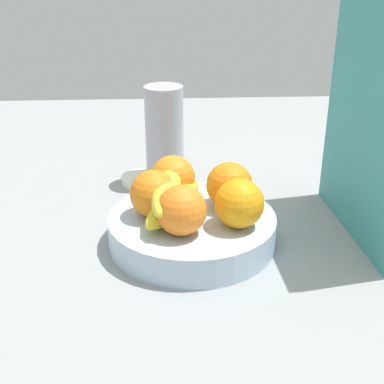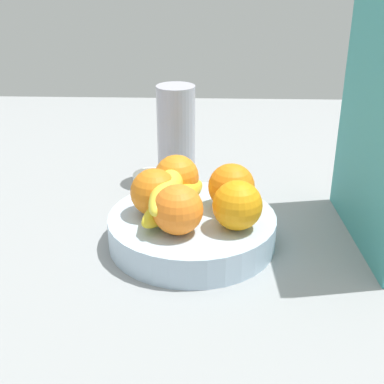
{
  "view_description": "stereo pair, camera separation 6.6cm",
  "coord_description": "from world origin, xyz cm",
  "px_view_note": "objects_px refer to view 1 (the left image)",
  "views": [
    {
      "loc": [
        69.14,
        -2.93,
        41.67
      ],
      "look_at": [
        -1.8,
        1.01,
        8.72
      ],
      "focal_mm": 48.78,
      "sensor_mm": 36.0,
      "label": 1
    },
    {
      "loc": [
        69.2,
        3.69,
        41.67
      ],
      "look_at": [
        -1.8,
        1.01,
        8.72
      ],
      "focal_mm": 48.78,
      "sensor_mm": 36.0,
      "label": 2
    }
  ],
  "objects_px": {
    "orange_back_left": "(154,194)",
    "jar_lid": "(141,180)",
    "fruit_bowl": "(192,229)",
    "orange_center": "(173,178)",
    "banana_bunch": "(170,196)",
    "orange_front_left": "(239,203)",
    "orange_front_right": "(229,185)",
    "cutting_board": "(367,125)",
    "orange_back_right": "(181,210)",
    "thermos_tumbler": "(165,136)"
  },
  "relations": [
    {
      "from": "cutting_board",
      "to": "thermos_tumbler",
      "type": "distance_m",
      "value": 0.38
    },
    {
      "from": "fruit_bowl",
      "to": "orange_center",
      "type": "distance_m",
      "value": 0.09
    },
    {
      "from": "orange_center",
      "to": "orange_back_left",
      "type": "height_order",
      "value": "same"
    },
    {
      "from": "orange_back_left",
      "to": "orange_back_right",
      "type": "relative_size",
      "value": 1.0
    },
    {
      "from": "orange_front_left",
      "to": "thermos_tumbler",
      "type": "bearing_deg",
      "value": -158.84
    },
    {
      "from": "orange_back_right",
      "to": "banana_bunch",
      "type": "xyz_separation_m",
      "value": [
        -0.06,
        -0.01,
        -0.01
      ]
    },
    {
      "from": "orange_back_left",
      "to": "banana_bunch",
      "type": "bearing_deg",
      "value": 90.49
    },
    {
      "from": "orange_front_right",
      "to": "thermos_tumbler",
      "type": "distance_m",
      "value": 0.23
    },
    {
      "from": "fruit_bowl",
      "to": "cutting_board",
      "type": "bearing_deg",
      "value": 95.5
    },
    {
      "from": "fruit_bowl",
      "to": "cutting_board",
      "type": "distance_m",
      "value": 0.31
    },
    {
      "from": "banana_bunch",
      "to": "cutting_board",
      "type": "relative_size",
      "value": 0.48
    },
    {
      "from": "orange_front_left",
      "to": "jar_lid",
      "type": "bearing_deg",
      "value": -150.17
    },
    {
      "from": "cutting_board",
      "to": "orange_front_left",
      "type": "bearing_deg",
      "value": -75.81
    },
    {
      "from": "fruit_bowl",
      "to": "orange_front_right",
      "type": "bearing_deg",
      "value": 116.16
    },
    {
      "from": "cutting_board",
      "to": "orange_back_left",
      "type": "bearing_deg",
      "value": -89.32
    },
    {
      "from": "banana_bunch",
      "to": "thermos_tumbler",
      "type": "xyz_separation_m",
      "value": [
        -0.23,
        -0.01,
        0.02
      ]
    },
    {
      "from": "orange_front_left",
      "to": "orange_front_right",
      "type": "distance_m",
      "value": 0.07
    },
    {
      "from": "banana_bunch",
      "to": "fruit_bowl",
      "type": "bearing_deg",
      "value": 81.17
    },
    {
      "from": "orange_center",
      "to": "orange_back_left",
      "type": "distance_m",
      "value": 0.07
    },
    {
      "from": "orange_front_right",
      "to": "orange_center",
      "type": "height_order",
      "value": "same"
    },
    {
      "from": "orange_front_right",
      "to": "banana_bunch",
      "type": "bearing_deg",
      "value": -75.21
    },
    {
      "from": "orange_back_left",
      "to": "jar_lid",
      "type": "bearing_deg",
      "value": -172.55
    },
    {
      "from": "jar_lid",
      "to": "orange_front_right",
      "type": "bearing_deg",
      "value": 35.92
    },
    {
      "from": "orange_center",
      "to": "thermos_tumbler",
      "type": "height_order",
      "value": "thermos_tumbler"
    },
    {
      "from": "fruit_bowl",
      "to": "orange_front_right",
      "type": "distance_m",
      "value": 0.09
    },
    {
      "from": "orange_center",
      "to": "fruit_bowl",
      "type": "bearing_deg",
      "value": 23.28
    },
    {
      "from": "orange_center",
      "to": "orange_back_right",
      "type": "height_order",
      "value": "same"
    },
    {
      "from": "banana_bunch",
      "to": "orange_back_right",
      "type": "bearing_deg",
      "value": 14.14
    },
    {
      "from": "orange_center",
      "to": "jar_lid",
      "type": "distance_m",
      "value": 0.2
    },
    {
      "from": "orange_center",
      "to": "banana_bunch",
      "type": "relative_size",
      "value": 0.42
    },
    {
      "from": "fruit_bowl",
      "to": "orange_center",
      "type": "bearing_deg",
      "value": -156.72
    },
    {
      "from": "thermos_tumbler",
      "to": "orange_front_left",
      "type": "bearing_deg",
      "value": 21.16
    },
    {
      "from": "orange_back_left",
      "to": "orange_front_left",
      "type": "bearing_deg",
      "value": 72.0
    },
    {
      "from": "orange_center",
      "to": "banana_bunch",
      "type": "distance_m",
      "value": 0.06
    },
    {
      "from": "banana_bunch",
      "to": "orange_front_left",
      "type": "bearing_deg",
      "value": 67.76
    },
    {
      "from": "orange_back_right",
      "to": "jar_lid",
      "type": "relative_size",
      "value": 0.96
    },
    {
      "from": "orange_front_right",
      "to": "orange_back_right",
      "type": "bearing_deg",
      "value": -43.67
    },
    {
      "from": "orange_back_right",
      "to": "thermos_tumbler",
      "type": "bearing_deg",
      "value": -175.84
    },
    {
      "from": "orange_back_left",
      "to": "thermos_tumbler",
      "type": "bearing_deg",
      "value": 175.52
    },
    {
      "from": "orange_back_right",
      "to": "jar_lid",
      "type": "xyz_separation_m",
      "value": [
        -0.29,
        -0.07,
        -0.08
      ]
    },
    {
      "from": "orange_back_left",
      "to": "banana_bunch",
      "type": "xyz_separation_m",
      "value": [
        -0.0,
        0.02,
        -0.01
      ]
    },
    {
      "from": "orange_center",
      "to": "orange_back_right",
      "type": "xyz_separation_m",
      "value": [
        0.12,
        0.01,
        0.0
      ]
    },
    {
      "from": "fruit_bowl",
      "to": "thermos_tumbler",
      "type": "xyz_separation_m",
      "value": [
        -0.24,
        -0.04,
        0.07
      ]
    },
    {
      "from": "orange_center",
      "to": "orange_back_left",
      "type": "relative_size",
      "value": 1.0
    },
    {
      "from": "banana_bunch",
      "to": "jar_lid",
      "type": "relative_size",
      "value": 2.28
    },
    {
      "from": "orange_back_right",
      "to": "cutting_board",
      "type": "bearing_deg",
      "value": 105.43
    },
    {
      "from": "orange_back_right",
      "to": "jar_lid",
      "type": "distance_m",
      "value": 0.3
    },
    {
      "from": "fruit_bowl",
      "to": "cutting_board",
      "type": "relative_size",
      "value": 0.72
    },
    {
      "from": "orange_back_right",
      "to": "cutting_board",
      "type": "xyz_separation_m",
      "value": [
        -0.08,
        0.28,
        0.1
      ]
    },
    {
      "from": "orange_front_left",
      "to": "cutting_board",
      "type": "distance_m",
      "value": 0.23
    }
  ]
}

